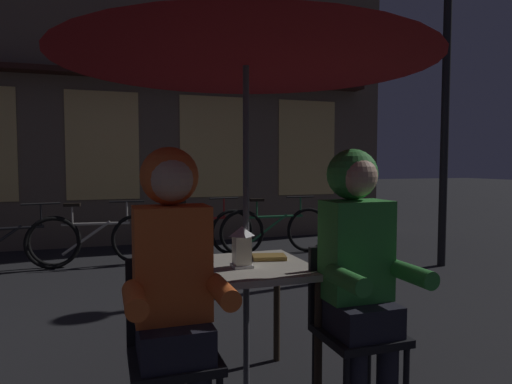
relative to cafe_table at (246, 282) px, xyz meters
name	(u,v)px	position (x,y,z in m)	size (l,w,h in m)	color
cafe_table	(246,282)	(0.00, 0.00, 0.00)	(0.72, 0.72, 0.74)	#B2AD9E
patio_umbrella	(246,31)	(0.00, 0.00, 1.42)	(2.10, 2.10, 2.31)	#4C4C51
lantern	(242,246)	(-0.04, -0.05, 0.22)	(0.11, 0.11, 0.23)	white
chair_left	(172,341)	(-0.48, -0.37, -0.15)	(0.40, 0.40, 0.87)	black
chair_right	(352,319)	(0.48, -0.37, -0.15)	(0.40, 0.40, 0.87)	black
person_left_hooded	(173,269)	(-0.48, -0.43, 0.21)	(0.45, 0.56, 1.40)	black
person_right_hooded	(359,255)	(0.48, -0.43, 0.21)	(0.45, 0.56, 1.40)	black
shopfront_building	(101,54)	(-0.78, 5.40, 2.45)	(10.00, 0.93, 6.20)	#6B5B4C
street_lamp	(447,52)	(3.35, 2.27, 2.08)	(0.32, 0.32, 3.88)	black
bicycle_second	(6,245)	(-1.90, 3.57, -0.29)	(1.66, 0.35, 0.84)	black
bicycle_third	(96,239)	(-0.88, 3.69, -0.29)	(1.68, 0.23, 0.84)	black
bicycle_fourth	(198,233)	(0.46, 3.75, -0.29)	(1.67, 0.28, 0.84)	black
bicycle_fifth	(275,230)	(1.59, 3.69, -0.29)	(1.68, 0.12, 0.84)	black
book	(269,257)	(0.18, 0.10, 0.11)	(0.20, 0.14, 0.02)	olive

